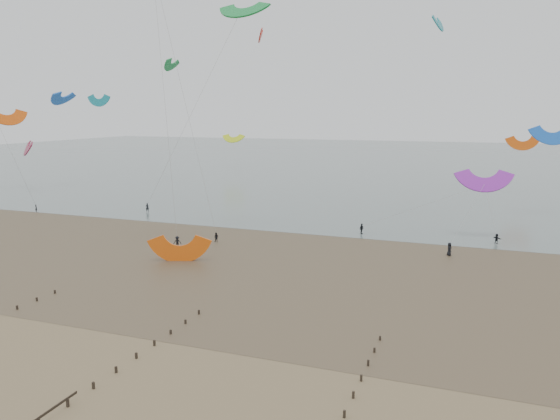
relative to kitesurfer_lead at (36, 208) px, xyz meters
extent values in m
plane|color=brown|center=(53.67, -50.21, -0.78)|extent=(500.00, 500.00, 0.00)
plane|color=#475654|center=(53.67, 149.79, -0.75)|extent=(500.00, 500.00, 0.00)
plane|color=#473A28|center=(53.67, -15.21, -0.77)|extent=(500.00, 500.00, 0.00)
ellipsoid|color=slate|center=(35.67, -28.21, -0.77)|extent=(23.60, 14.36, 0.01)
ellipsoid|color=slate|center=(65.67, -12.21, -0.77)|extent=(33.64, 18.32, 0.01)
ellipsoid|color=slate|center=(13.67, -10.21, -0.77)|extent=(26.95, 14.22, 0.01)
cube|color=black|center=(39.67, -43.47, -0.58)|extent=(0.16, 0.16, 0.51)
cube|color=black|center=(39.67, -40.84, -0.59)|extent=(0.16, 0.16, 0.48)
cube|color=black|center=(39.67, -38.21, -0.61)|extent=(0.16, 0.16, 0.45)
cube|color=black|center=(57.67, -56.63, -0.51)|extent=(0.16, 0.16, 0.65)
cube|color=black|center=(57.67, -54.00, -0.52)|extent=(0.16, 0.16, 0.62)
cube|color=black|center=(57.67, -51.37, -0.53)|extent=(0.16, 0.16, 0.59)
cube|color=black|center=(57.67, -48.74, -0.55)|extent=(0.16, 0.16, 0.57)
cube|color=black|center=(57.67, -46.10, -0.56)|extent=(0.16, 0.16, 0.54)
cube|color=black|center=(57.67, -43.47, -0.58)|extent=(0.16, 0.16, 0.51)
cube|color=black|center=(57.67, -40.84, -0.59)|extent=(0.16, 0.16, 0.48)
cube|color=black|center=(57.67, -38.21, -0.61)|extent=(0.16, 0.16, 0.45)
cube|color=black|center=(75.67, -51.37, -0.53)|extent=(0.16, 0.16, 0.59)
cube|color=black|center=(75.67, -48.74, -0.55)|extent=(0.16, 0.16, 0.57)
cube|color=black|center=(75.67, -46.10, -0.56)|extent=(0.16, 0.16, 0.54)
cube|color=black|center=(75.67, -43.47, -0.58)|extent=(0.16, 0.16, 0.51)
cube|color=black|center=(75.67, -40.84, -0.59)|extent=(0.16, 0.16, 0.48)
cube|color=black|center=(75.67, -38.21, -0.61)|extent=(0.16, 0.16, 0.45)
imported|color=black|center=(0.00, 0.00, 0.00)|extent=(0.68, 0.62, 1.56)
imported|color=black|center=(65.24, 3.10, 0.11)|extent=(0.78, 1.13, 1.78)
imported|color=black|center=(85.93, 3.63, 0.00)|extent=(1.41, 1.30, 1.57)
imported|color=black|center=(79.59, -6.15, 0.15)|extent=(0.94, 1.08, 1.87)
imported|color=black|center=(41.71, -15.59, 0.11)|extent=(1.33, 1.15, 1.78)
imported|color=black|center=(20.51, 8.26, 0.10)|extent=(0.76, 0.64, 1.76)
imported|color=black|center=(45.38, -10.22, -0.03)|extent=(0.77, 0.63, 1.50)
camera|label=1|loc=(83.14, -83.64, 19.04)|focal=35.00mm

